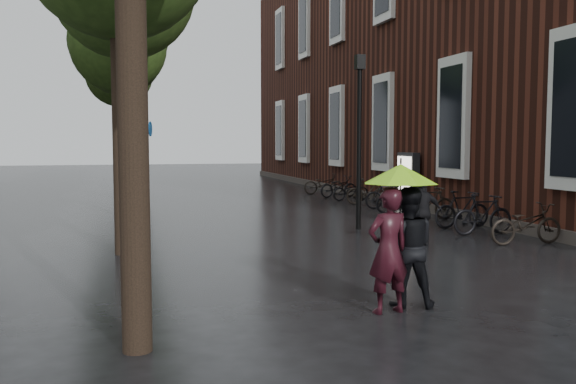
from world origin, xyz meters
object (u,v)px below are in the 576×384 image
object	(u,v)px
pedestrian_walking	(423,212)
lamp_post	(359,124)
ad_lightbox	(408,181)
person_burgundy	(388,250)
person_black	(407,247)
parked_bicycles	(394,197)

from	to	relation	value
pedestrian_walking	lamp_post	xyz separation A→B (m)	(-0.40, 2.72, 1.99)
ad_lightbox	person_burgundy	bearing A→B (deg)	-115.08
person_black	pedestrian_walking	bearing A→B (deg)	-102.71
person_burgundy	parked_bicycles	distance (m)	12.13
person_burgundy	pedestrian_walking	world-z (taller)	person_burgundy
ad_lightbox	person_black	bearing A→B (deg)	-114.03
pedestrian_walking	parked_bicycles	size ratio (longest dim) A/B	0.10
parked_bicycles	lamp_post	distance (m)	4.96
parked_bicycles	lamp_post	xyz separation A→B (m)	(-2.68, -3.51, 2.25)
parked_bicycles	person_burgundy	bearing A→B (deg)	-115.80
lamp_post	parked_bicycles	bearing A→B (deg)	52.68
pedestrian_walking	parked_bicycles	distance (m)	6.63
person_burgundy	ad_lightbox	size ratio (longest dim) A/B	0.87
parked_bicycles	lamp_post	bearing A→B (deg)	-127.32
person_burgundy	person_black	size ratio (longest dim) A/B	1.01
person_black	pedestrian_walking	xyz separation A→B (m)	(2.62, 4.45, -0.09)
parked_bicycles	ad_lightbox	bearing A→B (deg)	36.51
person_burgundy	ad_lightbox	distance (m)	13.00
person_burgundy	person_black	xyz separation A→B (m)	(0.38, 0.24, -0.01)
pedestrian_walking	lamp_post	size ratio (longest dim) A/B	0.33
pedestrian_walking	lamp_post	world-z (taller)	lamp_post
pedestrian_walking	ad_lightbox	distance (m)	7.47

